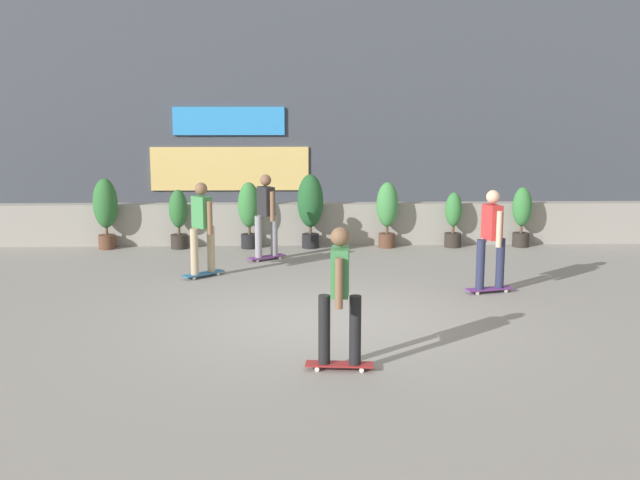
# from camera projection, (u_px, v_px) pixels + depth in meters

# --- Properties ---
(ground_plane) EXTENTS (48.00, 48.00, 0.00)m
(ground_plane) POSITION_uv_depth(u_px,v_px,m) (323.00, 320.00, 11.13)
(ground_plane) COLOR gray
(planter_wall) EXTENTS (18.00, 0.40, 0.90)m
(planter_wall) POSITION_uv_depth(u_px,v_px,m) (314.00, 224.00, 16.95)
(planter_wall) COLOR gray
(planter_wall) RESTS_ON ground
(building_backdrop) EXTENTS (20.00, 2.08, 6.50)m
(building_backdrop) POSITION_uv_depth(u_px,v_px,m) (311.00, 95.00, 20.39)
(building_backdrop) COLOR #424751
(building_backdrop) RESTS_ON ground
(potted_plant_0) EXTENTS (0.51, 0.51, 1.50)m
(potted_plant_0) POSITION_uv_depth(u_px,v_px,m) (105.00, 208.00, 16.31)
(potted_plant_0) COLOR brown
(potted_plant_0) RESTS_ON ground
(potted_plant_1) EXTENTS (0.40, 0.40, 1.26)m
(potted_plant_1) POSITION_uv_depth(u_px,v_px,m) (179.00, 216.00, 16.39)
(potted_plant_1) COLOR #2D2823
(potted_plant_1) RESTS_ON ground
(potted_plant_2) EXTENTS (0.47, 0.47, 1.41)m
(potted_plant_2) POSITION_uv_depth(u_px,v_px,m) (249.00, 211.00, 16.41)
(potted_plant_2) COLOR black
(potted_plant_2) RESTS_ON ground
(potted_plant_3) EXTENTS (0.55, 0.55, 1.58)m
(potted_plant_3) POSITION_uv_depth(u_px,v_px,m) (310.00, 205.00, 16.42)
(potted_plant_3) COLOR black
(potted_plant_3) RESTS_ON ground
(potted_plant_4) EXTENTS (0.47, 0.47, 1.40)m
(potted_plant_4) POSITION_uv_depth(u_px,v_px,m) (387.00, 210.00, 16.49)
(potted_plant_4) COLOR brown
(potted_plant_4) RESTS_ON ground
(potted_plant_5) EXTENTS (0.36, 0.36, 1.18)m
(potted_plant_5) POSITION_uv_depth(u_px,v_px,m) (453.00, 219.00, 16.56)
(potted_plant_5) COLOR #2D2823
(potted_plant_5) RESTS_ON ground
(potted_plant_6) EXTENTS (0.41, 0.41, 1.29)m
(potted_plant_6) POSITION_uv_depth(u_px,v_px,m) (522.00, 214.00, 16.59)
(potted_plant_6) COLOR #2D2823
(potted_plant_6) RESTS_ON ground
(skater_by_wall_left) EXTENTS (0.73, 0.69, 1.70)m
(skater_by_wall_left) POSITION_uv_depth(u_px,v_px,m) (202.00, 225.00, 13.67)
(skater_by_wall_left) COLOR #266699
(skater_by_wall_left) RESTS_ON ground
(skater_foreground) EXTENTS (0.82, 0.56, 1.70)m
(skater_foreground) POSITION_uv_depth(u_px,v_px,m) (340.00, 292.00, 8.92)
(skater_foreground) COLOR maroon
(skater_foreground) RESTS_ON ground
(skater_far_left) EXTENTS (0.77, 0.61, 1.70)m
(skater_far_left) POSITION_uv_depth(u_px,v_px,m) (266.00, 213.00, 15.14)
(skater_far_left) COLOR #72338C
(skater_far_left) RESTS_ON ground
(skater_mid_plaza) EXTENTS (0.82, 0.54, 1.70)m
(skater_mid_plaza) POSITION_uv_depth(u_px,v_px,m) (491.00, 236.00, 12.54)
(skater_mid_plaza) COLOR #72338C
(skater_mid_plaza) RESTS_ON ground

